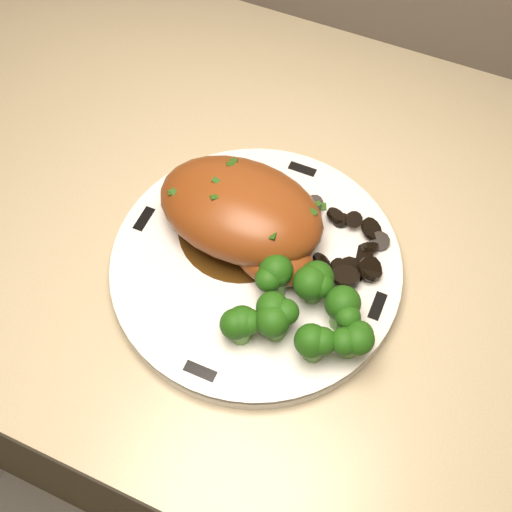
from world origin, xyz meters
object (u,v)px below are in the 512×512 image
at_px(broccoli_florets, 302,315).
at_px(counter, 44,265).
at_px(chicken_breast, 244,215).
at_px(plate, 256,266).

bearing_deg(broccoli_florets, counter, 166.75).
height_order(chicken_breast, broccoli_florets, chicken_breast).
bearing_deg(chicken_breast, counter, 175.27).
height_order(counter, chicken_breast, counter).
bearing_deg(plate, broccoli_florets, -35.60).
distance_m(counter, plate, 0.61).
relative_size(counter, plate, 6.55).
relative_size(plate, broccoli_florets, 2.36).
bearing_deg(counter, broccoli_florets, -13.25).
xyz_separation_m(chicken_breast, broccoli_florets, (0.09, -0.07, -0.01)).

